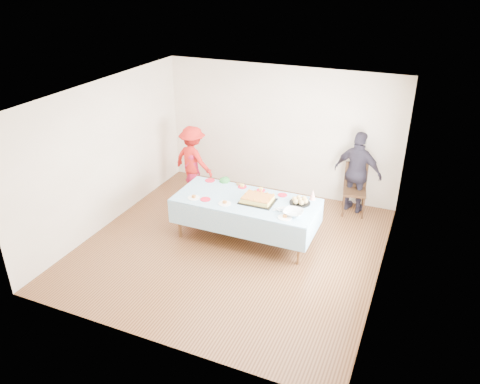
% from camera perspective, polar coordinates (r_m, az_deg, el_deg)
% --- Properties ---
extents(ground, '(5.00, 5.00, 0.00)m').
position_cam_1_polar(ground, '(8.29, -1.02, -6.65)').
color(ground, '#432613').
rests_on(ground, ground).
extents(room_walls, '(5.04, 5.04, 2.72)m').
position_cam_1_polar(room_walls, '(7.46, -0.73, 4.76)').
color(room_walls, beige).
rests_on(room_walls, ground).
extents(party_table, '(2.50, 1.10, 0.78)m').
position_cam_1_polar(party_table, '(8.18, 0.72, -1.26)').
color(party_table, '#56351D').
rests_on(party_table, ground).
extents(birthday_cake, '(0.59, 0.45, 0.10)m').
position_cam_1_polar(birthday_cake, '(8.06, 2.17, -0.88)').
color(birthday_cake, black).
rests_on(birthday_cake, party_table).
extents(rolls_tray, '(0.36, 0.36, 0.11)m').
position_cam_1_polar(rolls_tray, '(8.07, 7.31, -1.09)').
color(rolls_tray, black).
rests_on(rolls_tray, party_table).
extents(punch_bowl, '(0.33, 0.33, 0.08)m').
position_cam_1_polar(punch_bowl, '(7.70, 6.51, -2.53)').
color(punch_bowl, silver).
rests_on(punch_bowl, party_table).
extents(party_hat, '(0.11, 0.11, 0.19)m').
position_cam_1_polar(party_hat, '(8.21, 8.85, -0.32)').
color(party_hat, silver).
rests_on(party_hat, party_table).
extents(fork_pile, '(0.24, 0.18, 0.07)m').
position_cam_1_polar(fork_pile, '(7.82, 4.95, -2.04)').
color(fork_pile, white).
rests_on(fork_pile, party_table).
extents(plate_red_far_a, '(0.19, 0.19, 0.01)m').
position_cam_1_polar(plate_red_far_a, '(8.87, -3.68, 1.42)').
color(plate_red_far_a, red).
rests_on(plate_red_far_a, party_table).
extents(plate_red_far_b, '(0.17, 0.17, 0.01)m').
position_cam_1_polar(plate_red_far_b, '(8.60, 0.28, 0.63)').
color(plate_red_far_b, red).
rests_on(plate_red_far_b, party_table).
extents(plate_red_far_c, '(0.16, 0.16, 0.01)m').
position_cam_1_polar(plate_red_far_c, '(8.48, 2.57, 0.21)').
color(plate_red_far_c, red).
rests_on(plate_red_far_c, party_table).
extents(plate_red_far_d, '(0.17, 0.17, 0.01)m').
position_cam_1_polar(plate_red_far_d, '(8.33, 5.20, -0.37)').
color(plate_red_far_d, red).
rests_on(plate_red_far_d, party_table).
extents(plate_red_near, '(0.18, 0.18, 0.01)m').
position_cam_1_polar(plate_red_near, '(8.17, -4.24, -0.89)').
color(plate_red_near, red).
rests_on(plate_red_near, party_table).
extents(plate_white_left, '(0.22, 0.22, 0.01)m').
position_cam_1_polar(plate_white_left, '(8.24, -5.65, -0.71)').
color(plate_white_left, white).
rests_on(plate_white_left, party_table).
extents(plate_white_mid, '(0.22, 0.22, 0.01)m').
position_cam_1_polar(plate_white_mid, '(8.01, -1.88, -1.41)').
color(plate_white_mid, white).
rests_on(plate_white_mid, party_table).
extents(plate_white_right, '(0.23, 0.23, 0.01)m').
position_cam_1_polar(plate_white_right, '(7.62, 5.49, -3.11)').
color(plate_white_right, white).
rests_on(plate_white_right, party_table).
extents(dining_chair, '(0.51, 0.51, 1.01)m').
position_cam_1_polar(dining_chair, '(9.43, 13.85, 0.75)').
color(dining_chair, black).
rests_on(dining_chair, ground).
extents(toddler_left, '(0.38, 0.29, 0.94)m').
position_cam_1_polar(toddler_left, '(9.96, -5.80, 2.24)').
color(toddler_left, '#B6163A').
rests_on(toddler_left, ground).
extents(toddler_mid, '(0.43, 0.29, 0.87)m').
position_cam_1_polar(toddler_mid, '(8.98, -1.85, -0.72)').
color(toddler_mid, '#2A7E33').
rests_on(toddler_mid, ground).
extents(toddler_right, '(0.40, 0.32, 0.81)m').
position_cam_1_polar(toddler_right, '(8.89, -0.18, -1.22)').
color(toddler_right, tan).
rests_on(toddler_right, ground).
extents(adult_left, '(1.06, 0.76, 1.48)m').
position_cam_1_polar(adult_left, '(9.94, -5.75, 3.88)').
color(adult_left, red).
rests_on(adult_left, ground).
extents(adult_right, '(1.03, 0.61, 1.65)m').
position_cam_1_polar(adult_right, '(9.38, 14.14, 2.31)').
color(adult_right, '#292533').
rests_on(adult_right, ground).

